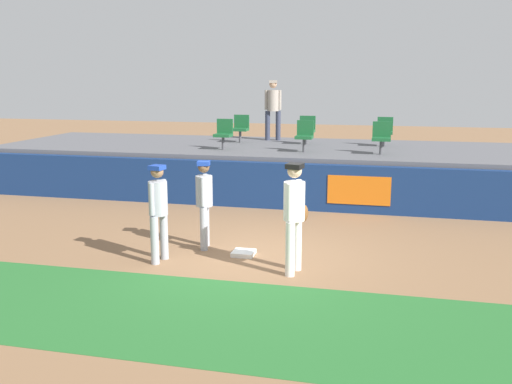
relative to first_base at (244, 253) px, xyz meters
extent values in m
plane|color=#846042|center=(0.19, -0.11, -0.04)|extent=(60.00, 60.00, 0.00)
cube|color=#26662B|center=(0.19, -2.77, -0.04)|extent=(18.00, 2.80, 0.01)
cube|color=white|center=(0.00, 0.00, 0.00)|extent=(0.40, 0.40, 0.08)
cylinder|color=white|center=(1.09, -0.57, 0.42)|extent=(0.16, 0.16, 0.92)
cylinder|color=white|center=(1.03, -0.90, 0.42)|extent=(0.16, 0.16, 0.92)
cylinder|color=white|center=(1.06, -0.74, 1.20)|extent=(0.41, 0.41, 0.65)
sphere|color=beige|center=(1.06, -0.74, 1.71)|extent=(0.24, 0.24, 0.24)
cube|color=black|center=(1.06, -0.74, 1.78)|extent=(0.29, 0.29, 0.08)
cylinder|color=white|center=(1.10, -0.52, 1.22)|extent=(0.09, 0.09, 0.60)
cylinder|color=white|center=(1.02, -0.95, 1.22)|extent=(0.09, 0.09, 0.60)
ellipsoid|color=brown|center=(1.20, -0.54, 0.96)|extent=(0.16, 0.22, 0.28)
cylinder|color=#9EA3AD|center=(-0.87, 0.42, 0.38)|extent=(0.14, 0.14, 0.83)
cylinder|color=#9EA3AD|center=(-0.81, 0.13, 0.38)|extent=(0.14, 0.14, 0.83)
cylinder|color=#9EA3AD|center=(-0.84, 0.28, 1.09)|extent=(0.38, 0.38, 0.59)
sphere|color=brown|center=(-0.84, 0.28, 1.54)|extent=(0.22, 0.22, 0.22)
cube|color=#193899|center=(-0.84, 0.28, 1.61)|extent=(0.27, 0.27, 0.08)
cylinder|color=#9EA3AD|center=(-0.88, 0.47, 1.10)|extent=(0.09, 0.09, 0.55)
cylinder|color=#9EA3AD|center=(-0.80, 0.09, 1.10)|extent=(0.09, 0.09, 0.55)
cylinder|color=#9EA3AD|center=(-1.35, -0.53, 0.39)|extent=(0.15, 0.15, 0.86)
cylinder|color=#9EA3AD|center=(-1.39, -0.84, 0.39)|extent=(0.15, 0.15, 0.86)
cylinder|color=#9EA3AD|center=(-1.37, -0.69, 1.12)|extent=(0.38, 0.38, 0.60)
sphere|color=#8C6647|center=(-1.37, -0.69, 1.59)|extent=(0.22, 0.22, 0.22)
cube|color=#193899|center=(-1.37, -0.69, 1.66)|extent=(0.27, 0.27, 0.08)
cylinder|color=#9EA3AD|center=(-1.34, -0.49, 1.14)|extent=(0.09, 0.09, 0.56)
cylinder|color=#9EA3AD|center=(-1.40, -0.89, 1.14)|extent=(0.09, 0.09, 0.56)
cube|color=navy|center=(0.19, 3.89, 0.54)|extent=(18.00, 0.24, 1.16)
cube|color=orange|center=(1.88, 3.77, 0.54)|extent=(1.50, 0.02, 0.70)
cube|color=#59595E|center=(0.19, 6.46, 0.59)|extent=(18.00, 4.80, 1.27)
cylinder|color=#4C4C51|center=(-1.95, 5.26, 1.43)|extent=(0.08, 0.08, 0.40)
cube|color=#19592D|center=(-1.95, 5.26, 1.63)|extent=(0.46, 0.44, 0.08)
cube|color=#19592D|center=(-1.95, 5.45, 1.87)|extent=(0.46, 0.06, 0.40)
cylinder|color=#4C4C51|center=(2.39, 7.06, 1.43)|extent=(0.08, 0.08, 0.40)
cube|color=#19592D|center=(2.39, 7.06, 1.63)|extent=(0.45, 0.44, 0.08)
cube|color=#19592D|center=(2.39, 7.25, 1.87)|extent=(0.45, 0.06, 0.40)
cylinder|color=#4C4C51|center=(0.31, 5.26, 1.43)|extent=(0.08, 0.08, 0.40)
cube|color=#19592D|center=(0.31, 5.26, 1.63)|extent=(0.45, 0.44, 0.08)
cube|color=#19592D|center=(0.31, 5.45, 1.87)|extent=(0.45, 0.06, 0.40)
cylinder|color=#4C4C51|center=(2.33, 5.26, 1.43)|extent=(0.08, 0.08, 0.40)
cube|color=#19592D|center=(2.33, 5.26, 1.63)|extent=(0.48, 0.44, 0.08)
cube|color=#19592D|center=(2.33, 5.45, 1.87)|extent=(0.48, 0.06, 0.40)
cylinder|color=#4C4C51|center=(0.11, 7.06, 1.43)|extent=(0.08, 0.08, 0.40)
cube|color=#19592D|center=(0.11, 7.06, 1.63)|extent=(0.47, 0.44, 0.08)
cube|color=#19592D|center=(0.11, 7.25, 1.87)|extent=(0.47, 0.06, 0.40)
cylinder|color=#4C4C51|center=(-1.94, 7.06, 1.43)|extent=(0.08, 0.08, 0.40)
cube|color=#19592D|center=(-1.94, 7.06, 1.63)|extent=(0.47, 0.44, 0.08)
cube|color=#19592D|center=(-1.94, 7.25, 1.87)|extent=(0.47, 0.06, 0.40)
cylinder|color=#33384C|center=(-0.93, 7.99, 1.69)|extent=(0.16, 0.16, 0.93)
cylinder|color=#33384C|center=(-1.26, 7.92, 1.69)|extent=(0.16, 0.16, 0.93)
cylinder|color=#A5998C|center=(-1.10, 7.96, 2.48)|extent=(0.43, 0.43, 0.65)
sphere|color=tan|center=(-1.10, 7.96, 2.99)|extent=(0.24, 0.24, 0.24)
cube|color=#A5998C|center=(-1.10, 7.96, 3.07)|extent=(0.30, 0.30, 0.08)
cylinder|color=#A5998C|center=(-0.89, 8.00, 2.50)|extent=(0.09, 0.09, 0.61)
cylinder|color=#A5998C|center=(-1.31, 7.91, 2.50)|extent=(0.09, 0.09, 0.61)
camera|label=1|loc=(2.54, -9.73, 3.20)|focal=39.70mm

